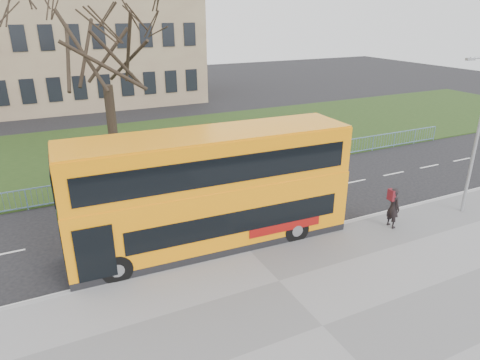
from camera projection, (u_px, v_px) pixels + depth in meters
name	position (u px, v px, depth m)	size (l,w,h in m)	color
ground	(231.00, 234.00, 18.86)	(120.00, 120.00, 0.00)	black
pavement	(322.00, 327.00, 13.20)	(80.00, 10.50, 0.12)	slate
kerb	(247.00, 249.00, 17.54)	(80.00, 0.20, 0.14)	gray
grass_verge	(148.00, 147.00, 30.81)	(80.00, 15.40, 0.08)	#1F3714
guard_railing	(182.00, 174.00, 24.18)	(40.00, 0.12, 1.10)	#688FBA
bare_tree	(106.00, 67.00, 23.70)	(8.65, 8.65, 12.36)	black
civic_building	(42.00, 34.00, 43.53)	(30.00, 15.00, 14.00)	#8A6F58
yellow_bus	(211.00, 188.00, 17.10)	(11.50, 3.18, 4.78)	orange
pedestrian	(393.00, 208.00, 18.92)	(0.68, 0.45, 1.86)	black
street_lamp	(477.00, 131.00, 19.28)	(1.54, 0.34, 7.26)	#96999E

